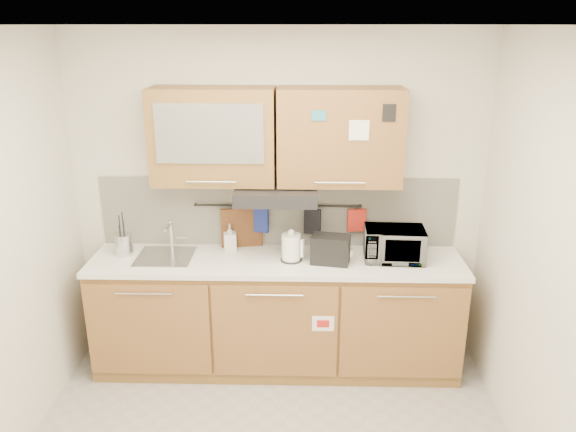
{
  "coord_description": "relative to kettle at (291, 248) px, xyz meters",
  "views": [
    {
      "loc": [
        0.19,
        -2.72,
        2.6
      ],
      "look_at": [
        0.09,
        1.05,
        1.31
      ],
      "focal_mm": 35.0,
      "sensor_mm": 36.0,
      "label": 1
    }
  ],
  "objects": [
    {
      "name": "countertop",
      "position": [
        -0.11,
        0.03,
        -0.12
      ],
      "size": [
        2.82,
        0.62,
        0.04
      ],
      "primitive_type": "cube",
      "color": "white",
      "rests_on": "base_cabinet"
    },
    {
      "name": "soap_bottle",
      "position": [
        -0.48,
        0.2,
        0.01
      ],
      "size": [
        0.11,
        0.11,
        0.21
      ],
      "primitive_type": "imported",
      "rotation": [
        0.0,
        0.0,
        0.13
      ],
      "color": "#999999",
      "rests_on": "countertop"
    },
    {
      "name": "upper_cabinets",
      "position": [
        -0.12,
        0.16,
        0.81
      ],
      "size": [
        1.82,
        0.37,
        0.7
      ],
      "color": "olive",
      "rests_on": "wall_back"
    },
    {
      "name": "cutting_board",
      "position": [
        -0.4,
        0.27,
        0.02
      ],
      "size": [
        0.33,
        0.08,
        0.41
      ],
      "primitive_type": "cube",
      "rotation": [
        0.0,
        0.0,
        0.18
      ],
      "color": "brown",
      "rests_on": "utensil_rail"
    },
    {
      "name": "sink",
      "position": [
        -0.96,
        0.04,
        -0.09
      ],
      "size": [
        0.42,
        0.4,
        0.26
      ],
      "color": "silver",
      "rests_on": "countertop"
    },
    {
      "name": "wall_right",
      "position": [
        1.49,
        -1.16,
        0.28
      ],
      "size": [
        0.0,
        3.0,
        3.0
      ],
      "primitive_type": "plane",
      "rotation": [
        1.57,
        0.0,
        -1.57
      ],
      "color": "silver",
      "rests_on": "ground"
    },
    {
      "name": "microwave",
      "position": [
        0.77,
        0.04,
        0.02
      ],
      "size": [
        0.46,
        0.32,
        0.25
      ],
      "primitive_type": "imported",
      "rotation": [
        0.0,
        0.0,
        -0.05
      ],
      "color": "#999999",
      "rests_on": "countertop"
    },
    {
      "name": "range_hood",
      "position": [
        -0.11,
        0.09,
        0.4
      ],
      "size": [
        0.6,
        0.46,
        0.1
      ],
      "primitive_type": "cube",
      "color": "black",
      "rests_on": "upper_cabinets"
    },
    {
      "name": "ceiling",
      "position": [
        -0.11,
        -1.16,
        1.58
      ],
      "size": [
        3.2,
        3.2,
        0.0
      ],
      "primitive_type": "plane",
      "rotation": [
        3.14,
        0.0,
        0.0
      ],
      "color": "white",
      "rests_on": "wall_back"
    },
    {
      "name": "utensil_rail",
      "position": [
        -0.11,
        0.29,
        0.24
      ],
      "size": [
        1.3,
        0.02,
        0.02
      ],
      "primitive_type": "cylinder",
      "rotation": [
        0.0,
        1.57,
        0.0
      ],
      "color": "black",
      "rests_on": "backsplash"
    },
    {
      "name": "wall_back",
      "position": [
        -0.11,
        0.34,
        0.28
      ],
      "size": [
        3.2,
        0.0,
        3.2
      ],
      "primitive_type": "plane",
      "rotation": [
        1.57,
        0.0,
        0.0
      ],
      "color": "silver",
      "rests_on": "ground"
    },
    {
      "name": "pot_holder",
      "position": [
        0.51,
        0.27,
        0.13
      ],
      "size": [
        0.15,
        0.04,
        0.18
      ],
      "primitive_type": "cube",
      "rotation": [
        0.0,
        0.0,
        0.15
      ],
      "color": "#AD2317",
      "rests_on": "utensil_rail"
    },
    {
      "name": "toaster",
      "position": [
        0.29,
        -0.03,
        0.01
      ],
      "size": [
        0.3,
        0.22,
        0.21
      ],
      "rotation": [
        0.0,
        0.0,
        -0.18
      ],
      "color": "black",
      "rests_on": "countertop"
    },
    {
      "name": "backsplash",
      "position": [
        -0.11,
        0.32,
        0.18
      ],
      "size": [
        2.8,
        0.02,
        0.56
      ],
      "primitive_type": "cube",
      "color": "silver",
      "rests_on": "countertop"
    },
    {
      "name": "utensil_crock",
      "position": [
        -1.29,
        0.08,
        -0.01
      ],
      "size": [
        0.16,
        0.16,
        0.34
      ],
      "rotation": [
        0.0,
        0.0,
        -0.19
      ],
      "color": "silver",
      "rests_on": "countertop"
    },
    {
      "name": "kettle",
      "position": [
        0.0,
        0.0,
        0.0
      ],
      "size": [
        0.19,
        0.18,
        0.25
      ],
      "rotation": [
        0.0,
        0.0,
        -0.38
      ],
      "color": "white",
      "rests_on": "countertop"
    },
    {
      "name": "dark_pouch",
      "position": [
        0.16,
        0.27,
        0.12
      ],
      "size": [
        0.14,
        0.08,
        0.2
      ],
      "primitive_type": "cube",
      "rotation": [
        0.0,
        0.0,
        -0.34
      ],
      "color": "black",
      "rests_on": "utensil_rail"
    },
    {
      "name": "base_cabinet",
      "position": [
        -0.11,
        0.03,
        -0.61
      ],
      "size": [
        2.8,
        0.64,
        0.88
      ],
      "color": "olive",
      "rests_on": "floor"
    },
    {
      "name": "oven_mitt",
      "position": [
        -0.24,
        0.27,
        0.12
      ],
      "size": [
        0.12,
        0.06,
        0.19
      ],
      "primitive_type": "cube",
      "rotation": [
        0.0,
        0.0,
        -0.29
      ],
      "color": "navy",
      "rests_on": "utensil_rail"
    }
  ]
}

